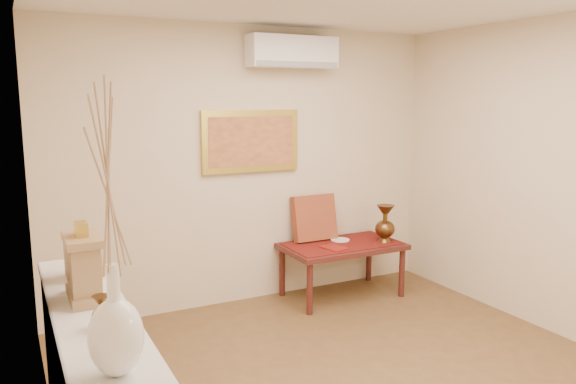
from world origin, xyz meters
TOP-DOWN VIEW (x-y plane):
  - wall_back at (0.00, 2.25)m, footprint 4.00×0.02m
  - wall_left at (-2.00, 0.00)m, footprint 0.02×4.50m
  - white_vase at (-1.83, -0.73)m, footprint 0.21×0.21m
  - candlestick at (-1.80, -0.51)m, footprint 0.09×0.09m
  - brass_urn_small at (-1.81, -0.25)m, footprint 0.09×0.09m
  - table_cloth at (0.85, 1.88)m, footprint 1.14×0.59m
  - brass_urn_tall at (1.28, 1.75)m, footprint 0.20×0.20m
  - plate at (0.89, 1.99)m, footprint 0.20×0.20m
  - menu at (0.67, 1.75)m, footprint 0.23×0.28m
  - cushion at (0.66, 2.13)m, footprint 0.47×0.20m
  - mantel_clock at (-1.82, 0.18)m, footprint 0.17×0.36m
  - wooden_chest at (-1.80, 0.57)m, footprint 0.16×0.21m
  - low_table at (0.85, 1.88)m, footprint 1.20×0.70m
  - painting at (0.00, 2.22)m, footprint 1.00×0.06m
  - ac_unit at (0.40, 2.12)m, footprint 0.90×0.25m

SIDE VIEW (x-z plane):
  - low_table at x=0.85m, z-range 0.21..0.76m
  - table_cloth at x=0.85m, z-range 0.55..0.56m
  - plate at x=0.89m, z-range 0.56..0.57m
  - menu at x=0.67m, z-range 0.56..0.57m
  - brass_urn_tall at x=1.28m, z-range 0.56..1.02m
  - cushion at x=0.66m, z-range 0.55..1.03m
  - candlestick at x=-1.80m, z-range 0.98..1.17m
  - brass_urn_small at x=-1.81m, z-range 0.98..1.18m
  - wooden_chest at x=-1.80m, z-range 0.98..1.22m
  - mantel_clock at x=-1.82m, z-range 0.95..1.36m
  - wall_back at x=0.00m, z-range 0.00..2.70m
  - wall_left at x=-2.00m, z-range 0.00..2.70m
  - white_vase at x=-1.83m, z-range 0.98..2.07m
  - painting at x=0.00m, z-range 1.30..1.90m
  - ac_unit at x=0.40m, z-range 2.30..2.60m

